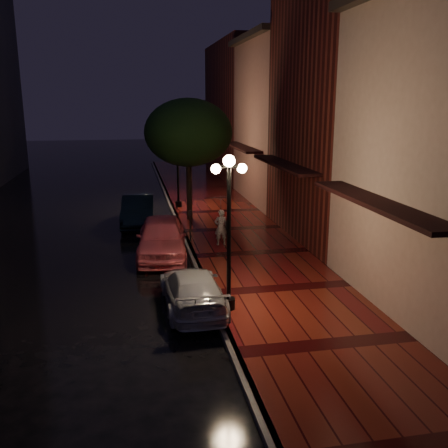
{
  "coord_description": "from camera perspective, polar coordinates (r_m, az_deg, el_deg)",
  "views": [
    {
      "loc": [
        -2.22,
        -17.76,
        5.85
      ],
      "look_at": [
        1.12,
        -0.25,
        1.4
      ],
      "focal_mm": 40.0,
      "sensor_mm": 36.0,
      "label": 1
    }
  ],
  "objects": [
    {
      "name": "woman_with_umbrella",
      "position": [
        19.88,
        -0.35,
        1.36
      ],
      "size": [
        0.85,
        0.86,
        2.04
      ],
      "rotation": [
        0.0,
        0.0,
        3.19
      ],
      "color": "silver",
      "rests_on": "sidewalk"
    },
    {
      "name": "storefront_extra",
      "position": [
        38.88,
        2.98,
        12.75
      ],
      "size": [
        5.0,
        12.0,
        10.0
      ],
      "primitive_type": "cube",
      "color": "#511914",
      "rests_on": "ground"
    },
    {
      "name": "street_tree",
      "position": [
        23.98,
        -4.07,
        10.14
      ],
      "size": [
        4.16,
        4.16,
        5.8
      ],
      "color": "black",
      "rests_on": "sidewalk"
    },
    {
      "name": "streetlamp_far",
      "position": [
        27.08,
        -5.33,
        7.06
      ],
      "size": [
        0.96,
        0.36,
        4.31
      ],
      "color": "black",
      "rests_on": "sidewalk"
    },
    {
      "name": "storefront_far",
      "position": [
        29.29,
        7.7,
        11.25
      ],
      "size": [
        5.0,
        8.0,
        9.0
      ],
      "primitive_type": "cube",
      "color": "#8C5951",
      "rests_on": "ground"
    },
    {
      "name": "storefront_mid",
      "position": [
        21.81,
        14.56,
        12.66
      ],
      "size": [
        5.0,
        8.0,
        11.0
      ],
      "primitive_type": "cube",
      "color": "#511914",
      "rests_on": "ground"
    },
    {
      "name": "ground",
      "position": [
        18.83,
        -3.51,
        -4.11
      ],
      "size": [
        120.0,
        120.0,
        0.0
      ],
      "primitive_type": "plane",
      "color": "black",
      "rests_on": "ground"
    },
    {
      "name": "silver_car",
      "position": [
        14.41,
        -3.63,
        -7.47
      ],
      "size": [
        1.69,
        4.04,
        1.17
      ],
      "primitive_type": "imported",
      "rotation": [
        0.0,
        0.0,
        3.16
      ],
      "color": "#B0B2B9",
      "rests_on": "ground"
    },
    {
      "name": "pink_car",
      "position": [
        19.12,
        -7.14,
        -1.51
      ],
      "size": [
        2.19,
        4.66,
        1.54
      ],
      "primitive_type": "imported",
      "rotation": [
        0.0,
        0.0,
        -0.08
      ],
      "color": "#EA606D",
      "rests_on": "ground"
    },
    {
      "name": "sidewalk",
      "position": [
        19.21,
        3.17,
        -3.51
      ],
      "size": [
        4.5,
        60.0,
        0.15
      ],
      "primitive_type": "cube",
      "color": "#4C0D0F",
      "rests_on": "ground"
    },
    {
      "name": "parking_meter",
      "position": [
        20.57,
        -3.88,
        0.15
      ],
      "size": [
        0.12,
        0.09,
        1.29
      ],
      "rotation": [
        0.0,
        0.0,
        0.05
      ],
      "color": "black",
      "rests_on": "sidewalk"
    },
    {
      "name": "streetlamp_near",
      "position": [
        13.42,
        0.56,
        -0.01
      ],
      "size": [
        0.96,
        0.36,
        4.31
      ],
      "color": "black",
      "rests_on": "sidewalk"
    },
    {
      "name": "navy_car",
      "position": [
        24.24,
        -9.78,
        1.54
      ],
      "size": [
        1.73,
        4.33,
        1.4
      ],
      "primitive_type": "imported",
      "rotation": [
        0.0,
        0.0,
        -0.06
      ],
      "color": "black",
      "rests_on": "ground"
    },
    {
      "name": "curb",
      "position": [
        18.81,
        -3.51,
        -3.89
      ],
      "size": [
        0.25,
        60.0,
        0.15
      ],
      "primitive_type": "cube",
      "color": "#595451",
      "rests_on": "ground"
    }
  ]
}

